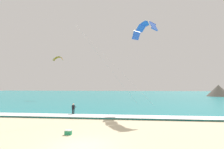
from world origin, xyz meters
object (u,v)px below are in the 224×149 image
kite_primary (144,27)px  cooler_box (68,132)px  kitesurfer (73,109)px  kite_distant (58,58)px  surfboard (73,115)px

kite_primary → cooler_box: kite_primary is taller
kitesurfer → kite_distant: 34.96m
kite_distant → cooler_box: (17.41, -39.53, -12.42)m
kitesurfer → kite_distant: (-14.57, 29.56, 11.68)m
kitesurfer → cooler_box: 10.39m
cooler_box → kite_distant: bearing=113.8°
surfboard → kitesurfer: bearing=80.2°
surfboard → kite_primary: kite_primary is taller
kite_distant → cooler_box: kite_distant is taller
kite_distant → kitesurfer: bearing=-63.8°
kite_primary → cooler_box: size_ratio=23.25×
kite_primary → surfboard: bearing=-153.3°
kite_primary → kite_distant: size_ratio=3.58×
kite_primary → kite_distant: 34.80m
cooler_box → kite_primary: bearing=64.1°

